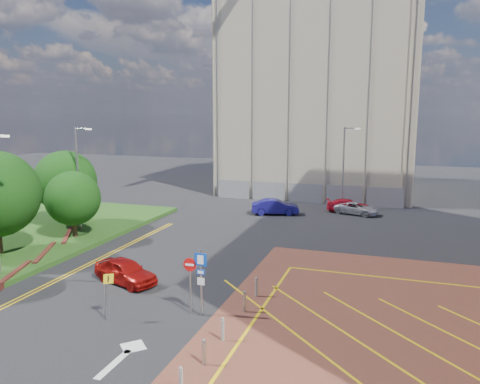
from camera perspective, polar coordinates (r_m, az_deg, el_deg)
The scene contains 15 objects.
ground at distance 22.15m, azimuth -6.98°, elevation -15.58°, with size 140.00×140.00×0.00m, color black.
retaining_wall at distance 30.14m, azimuth -26.25°, elevation -9.15°, with size 6.06×20.33×0.40m.
tree_c at distance 36.32m, azimuth -19.71°, elevation -0.73°, with size 4.00×4.00×4.90m.
tree_d at distance 40.38m, azimuth -20.51°, elevation 1.21°, with size 5.00×5.00×6.08m.
lamp_left_far at distance 38.22m, azimuth -19.09°, elevation 2.04°, with size 1.53×0.16×8.00m.
lamp_back at distance 46.54m, azimuth 12.58°, elevation 3.27°, with size 1.53×0.16×8.00m.
sign_cluster at distance 22.11m, azimuth -5.28°, elevation -10.11°, with size 1.17×0.12×3.20m.
warning_sign at distance 22.58m, azimuth -15.94°, elevation -11.45°, with size 0.54×0.37×2.24m.
bollard_row at distance 19.75m, azimuth -2.85°, elevation -17.32°, with size 0.14×11.14×0.90m.
construction_building at distance 58.70m, azimuth 10.03°, elevation 11.16°, with size 21.20×19.20×22.00m, color #B7AD96.
construction_fence at distance 49.37m, azimuth 9.12°, elevation -0.19°, with size 21.60×0.06×2.00m, color gray.
car_red_left at distance 27.17m, azimuth -13.79°, elevation -9.35°, with size 1.63×4.04×1.38m, color #A2100D.
car_blue_back at distance 43.58m, azimuth 4.32°, elevation -1.81°, with size 1.51×4.34×1.43m, color navy.
car_red_back at distance 45.82m, azimuth 13.09°, elevation -1.61°, with size 1.68×4.12×1.20m, color red.
car_silver_back at distance 44.82m, azimuth 14.03°, elevation -1.95°, with size 1.86×4.03×1.12m, color silver.
Camera 1 is at (8.73, -18.02, 9.47)m, focal length 35.00 mm.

